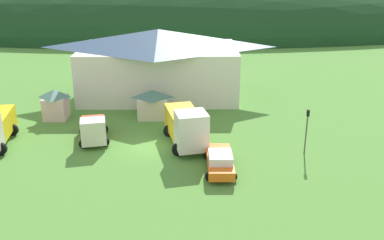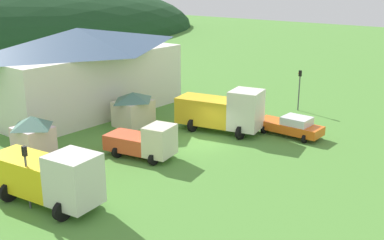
% 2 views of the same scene
% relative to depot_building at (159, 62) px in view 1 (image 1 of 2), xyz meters
% --- Properties ---
extents(ground_plane, '(200.00, 200.00, 0.00)m').
position_rel_depot_building_xyz_m(ground_plane, '(-0.04, -14.79, -4.03)').
color(ground_plane, '#518C38').
extents(forested_hill_backdrop, '(154.55, 60.00, 27.65)m').
position_rel_depot_building_xyz_m(forested_hill_backdrop, '(-0.04, 56.53, -4.03)').
color(forested_hill_backdrop, '#193D1E').
rests_on(forested_hill_backdrop, ground).
extents(depot_building, '(19.04, 10.75, 7.81)m').
position_rel_depot_building_xyz_m(depot_building, '(0.00, 0.00, 0.00)').
color(depot_building, white).
rests_on(depot_building, ground).
extents(play_shed_cream, '(3.18, 2.67, 2.92)m').
position_rel_depot_building_xyz_m(play_shed_cream, '(-0.26, -7.37, -2.52)').
color(play_shed_cream, beige).
rests_on(play_shed_cream, ground).
extents(play_shed_pink, '(2.40, 2.59, 3.08)m').
position_rel_depot_building_xyz_m(play_shed_pink, '(-10.04, -7.53, -2.44)').
color(play_shed_pink, beige).
rests_on(play_shed_pink, ground).
extents(light_truck_cream, '(3.18, 5.33, 2.52)m').
position_rel_depot_building_xyz_m(light_truck_cream, '(-5.05, -13.55, -2.81)').
color(light_truck_cream, beige).
rests_on(light_truck_cream, ground).
extents(heavy_rig_striped, '(4.16, 7.40, 3.69)m').
position_rel_depot_building_xyz_m(heavy_rig_striped, '(3.16, -14.41, -2.18)').
color(heavy_rig_striped, silver).
rests_on(heavy_rig_striped, ground).
extents(service_pickup_orange, '(2.37, 5.33, 1.66)m').
position_rel_depot_building_xyz_m(service_pickup_orange, '(5.74, -19.20, -3.20)').
color(service_pickup_orange, orange).
rests_on(service_pickup_orange, ground).
extents(traffic_light_east, '(0.20, 0.32, 3.87)m').
position_rel_depot_building_xyz_m(traffic_light_east, '(13.07, -16.14, -1.63)').
color(traffic_light_east, '#4C4C51').
rests_on(traffic_light_east, ground).
extents(traffic_cone_near_pickup, '(0.36, 0.36, 0.64)m').
position_rel_depot_building_xyz_m(traffic_cone_near_pickup, '(4.63, -11.57, -4.03)').
color(traffic_cone_near_pickup, orange).
rests_on(traffic_cone_near_pickup, ground).
extents(traffic_cone_mid_row, '(0.36, 0.36, 0.62)m').
position_rel_depot_building_xyz_m(traffic_cone_mid_row, '(3.04, -11.89, -4.03)').
color(traffic_cone_mid_row, orange).
rests_on(traffic_cone_mid_row, ground).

